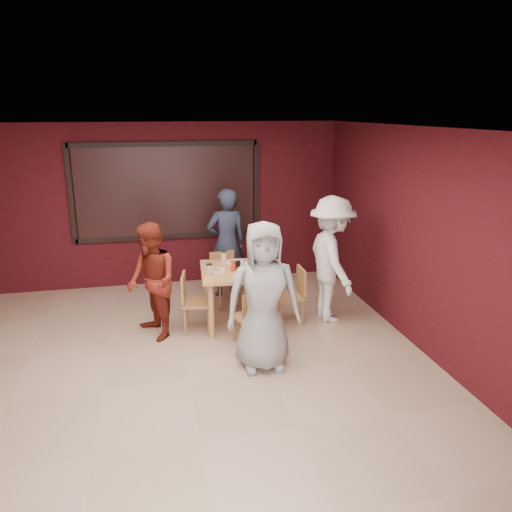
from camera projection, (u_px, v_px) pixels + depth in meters
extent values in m
plane|color=tan|center=(189.00, 381.00, 5.73)|extent=(7.00, 7.00, 0.00)
cube|color=black|center=(167.00, 191.00, 8.49)|extent=(3.00, 0.02, 1.50)
cube|color=tan|center=(239.00, 271.00, 7.01)|extent=(1.14, 1.14, 0.04)
cylinder|color=tan|center=(208.00, 290.00, 7.48)|extent=(0.08, 0.08, 0.79)
cylinder|color=tan|center=(264.00, 287.00, 7.59)|extent=(0.08, 0.08, 0.79)
cylinder|color=tan|center=(211.00, 312.00, 6.67)|extent=(0.08, 0.08, 0.79)
cylinder|color=tan|center=(274.00, 308.00, 6.79)|extent=(0.08, 0.08, 0.79)
cylinder|color=silver|center=(244.00, 276.00, 6.69)|extent=(0.27, 0.27, 0.01)
cone|color=gold|center=(244.00, 275.00, 6.69)|extent=(0.25, 0.25, 0.02)
cylinder|color=beige|center=(256.00, 273.00, 6.61)|extent=(0.09, 0.09, 0.14)
cylinder|color=black|center=(256.00, 268.00, 6.59)|extent=(0.09, 0.09, 0.01)
cylinder|color=silver|center=(235.00, 262.00, 7.32)|extent=(0.27, 0.27, 0.01)
cone|color=gold|center=(235.00, 261.00, 7.31)|extent=(0.25, 0.25, 0.02)
cylinder|color=beige|center=(224.00, 256.00, 7.37)|extent=(0.09, 0.09, 0.14)
cylinder|color=black|center=(224.00, 252.00, 7.34)|extent=(0.09, 0.09, 0.01)
cylinder|color=silver|center=(215.00, 270.00, 6.94)|extent=(0.27, 0.27, 0.01)
cone|color=gold|center=(215.00, 269.00, 6.93)|extent=(0.25, 0.25, 0.02)
cylinder|color=beige|center=(209.00, 270.00, 6.76)|extent=(0.09, 0.09, 0.14)
cylinder|color=black|center=(209.00, 264.00, 6.74)|extent=(0.09, 0.09, 0.01)
cylinder|color=silver|center=(262.00, 267.00, 7.07)|extent=(0.27, 0.27, 0.01)
cone|color=gold|center=(262.00, 266.00, 7.07)|extent=(0.25, 0.25, 0.02)
cylinder|color=beige|center=(267.00, 260.00, 7.21)|extent=(0.09, 0.09, 0.14)
cylinder|color=black|center=(267.00, 255.00, 7.19)|extent=(0.09, 0.09, 0.01)
cylinder|color=silver|center=(246.00, 266.00, 6.98)|extent=(0.06, 0.06, 0.10)
cylinder|color=silver|center=(242.00, 268.00, 6.92)|extent=(0.05, 0.05, 0.08)
cylinder|color=red|center=(233.00, 266.00, 6.92)|extent=(0.07, 0.07, 0.15)
cube|color=black|center=(236.00, 265.00, 7.03)|extent=(0.11, 0.06, 0.10)
cube|color=#B97148|center=(249.00, 317.00, 6.54)|extent=(0.46, 0.46, 0.04)
cylinder|color=#B97148|center=(253.00, 324.00, 6.80)|extent=(0.03, 0.03, 0.36)
cylinder|color=#B97148|center=(234.00, 329.00, 6.65)|extent=(0.03, 0.03, 0.36)
cylinder|color=#B97148|center=(265.00, 332.00, 6.55)|extent=(0.03, 0.03, 0.36)
cylinder|color=#B97148|center=(245.00, 337.00, 6.40)|extent=(0.03, 0.03, 0.36)
cube|color=#B97148|center=(255.00, 306.00, 6.35)|extent=(0.36, 0.14, 0.35)
cube|color=#B97148|center=(226.00, 280.00, 7.82)|extent=(0.48, 0.48, 0.04)
cylinder|color=#B97148|center=(220.00, 298.00, 7.68)|extent=(0.03, 0.03, 0.40)
cylinder|color=#B97148|center=(240.00, 295.00, 7.81)|extent=(0.03, 0.03, 0.40)
cylinder|color=#B97148|center=(213.00, 291.00, 7.97)|extent=(0.03, 0.03, 0.40)
cylinder|color=#B97148|center=(232.00, 289.00, 8.09)|extent=(0.03, 0.03, 0.40)
cube|color=#B97148|center=(222.00, 263.00, 7.92)|extent=(0.41, 0.11, 0.39)
cube|color=#B97148|center=(197.00, 303.00, 6.94)|extent=(0.46, 0.46, 0.04)
cylinder|color=#B97148|center=(209.00, 321.00, 6.85)|extent=(0.03, 0.03, 0.39)
cylinder|color=#B97148|center=(210.00, 312.00, 7.16)|extent=(0.03, 0.03, 0.39)
cylinder|color=#B97148|center=(185.00, 322.00, 6.84)|extent=(0.03, 0.03, 0.39)
cylinder|color=#B97148|center=(187.00, 313.00, 7.15)|extent=(0.03, 0.03, 0.39)
cube|color=#B97148|center=(183.00, 287.00, 6.87)|extent=(0.10, 0.40, 0.38)
cube|color=#B97148|center=(289.00, 296.00, 7.19)|extent=(0.41, 0.41, 0.04)
cylinder|color=#B97148|center=(275.00, 306.00, 7.37)|extent=(0.03, 0.03, 0.39)
cylinder|color=#B97148|center=(281.00, 315.00, 7.07)|extent=(0.03, 0.03, 0.39)
cylinder|color=#B97148|center=(296.00, 305.00, 7.43)|extent=(0.03, 0.03, 0.39)
cylinder|color=#B97148|center=(302.00, 313.00, 7.13)|extent=(0.03, 0.03, 0.39)
cube|color=#B97148|center=(301.00, 281.00, 7.16)|extent=(0.04, 0.40, 0.38)
imported|color=#999999|center=(263.00, 297.00, 5.81)|extent=(0.90, 0.61, 1.79)
imported|color=#283248|center=(227.00, 243.00, 8.15)|extent=(0.69, 0.48, 1.79)
imported|color=maroon|center=(152.00, 282.00, 6.63)|extent=(0.83, 0.93, 1.59)
imported|color=white|center=(332.00, 260.00, 7.17)|extent=(0.70, 1.20, 1.84)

